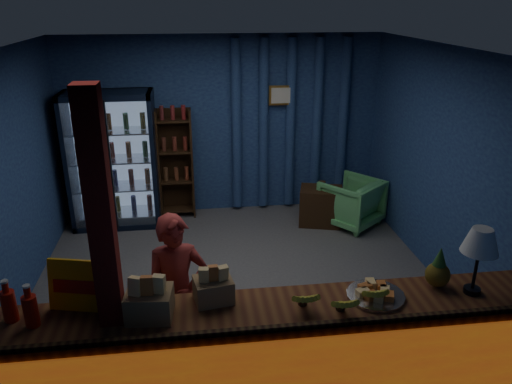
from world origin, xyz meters
TOP-DOWN VIEW (x-y plane):
  - ground at (0.00, 0.00)m, footprint 4.60×4.60m
  - room_walls at (0.00, 0.00)m, footprint 4.60×4.60m
  - counter at (0.00, -1.91)m, footprint 4.40×0.57m
  - support_post at (-1.05, -1.90)m, footprint 0.16×0.16m
  - beverage_cooler at (-1.55, 1.92)m, footprint 1.20×0.62m
  - bottle_shelf at (-0.70, 2.06)m, footprint 0.50×0.28m
  - curtain_folds at (1.00, 2.14)m, footprint 1.74×0.14m
  - framed_picture at (0.85, 2.10)m, footprint 0.36×0.04m
  - shopkeeper at (-0.63, -1.27)m, footprint 0.57×0.42m
  - green_chair at (1.75, 1.38)m, footprint 1.03×1.04m
  - side_table at (1.33, 1.46)m, footprint 0.68×0.57m
  - yellow_sign at (-1.28, -1.73)m, footprint 0.49×0.21m
  - soda_bottles at (-1.67, -1.85)m, footprint 0.26×0.18m
  - snack_box_left at (-0.79, -1.89)m, footprint 0.34×0.29m
  - snack_box_centre at (-0.34, -1.74)m, footprint 0.31×0.27m
  - pastry_tray at (0.88, -1.86)m, footprint 0.44×0.44m
  - banana_bunches at (0.57, -1.96)m, footprint 0.74×0.29m
  - table_lamp at (1.63, -1.90)m, footprint 0.28×0.28m
  - pineapple at (1.40, -1.78)m, footprint 0.19×0.19m

SIDE VIEW (x-z plane):
  - ground at x=0.00m, z-range 0.00..0.00m
  - side_table at x=1.33m, z-range -0.05..0.59m
  - green_chair at x=1.75m, z-range 0.00..0.68m
  - counter at x=0.00m, z-range -0.02..0.97m
  - shopkeeper at x=-0.63m, z-range 0.00..1.44m
  - bottle_shelf at x=-0.70m, z-range -0.01..1.59m
  - beverage_cooler at x=-1.55m, z-range -0.02..1.88m
  - pastry_tray at x=0.88m, z-range 0.94..1.01m
  - banana_bunches at x=0.57m, z-range 0.95..1.11m
  - snack_box_centre at x=-0.34m, z-range 0.91..1.20m
  - snack_box_left at x=-0.79m, z-range 0.90..1.24m
  - soda_bottles at x=-1.67m, z-range 0.92..1.24m
  - pineapple at x=1.40m, z-range 0.92..1.25m
  - yellow_sign at x=-1.28m, z-range 0.95..1.33m
  - support_post at x=-1.05m, z-range 0.00..2.60m
  - curtain_folds at x=1.00m, z-range 0.05..2.55m
  - table_lamp at x=1.63m, z-range 1.10..1.65m
  - room_walls at x=0.00m, z-range -0.73..3.87m
  - framed_picture at x=0.85m, z-range 1.61..1.89m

